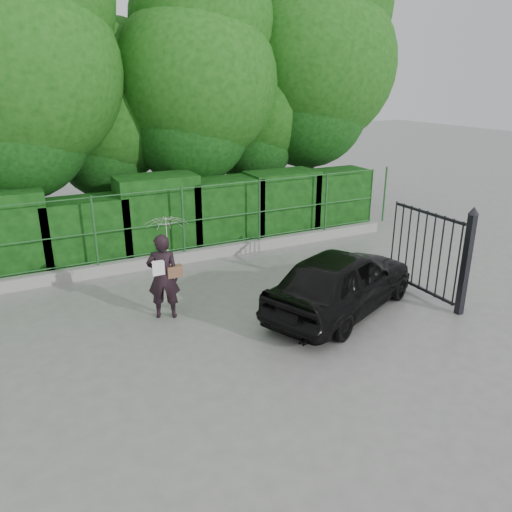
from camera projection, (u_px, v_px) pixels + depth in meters
name	position (u px, v px, depth m)	size (l,w,h in m)	color
ground	(242.00, 336.00, 9.79)	(80.00, 80.00, 0.00)	gray
kerb	(171.00, 259.00, 13.52)	(14.00, 0.25, 0.30)	#9E9E99
fence	(177.00, 221.00, 13.26)	(14.13, 0.06, 1.80)	#235A29
hedge	(159.00, 219.00, 14.08)	(14.20, 1.20, 2.26)	black
trees	(166.00, 83.00, 15.22)	(17.10, 6.15, 8.08)	black
gate	(448.00, 255.00, 10.73)	(0.22, 2.33, 2.36)	black
woman	(165.00, 255.00, 10.20)	(0.98, 0.88, 2.16)	black
car	(341.00, 280.00, 10.64)	(1.66, 4.14, 1.41)	black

